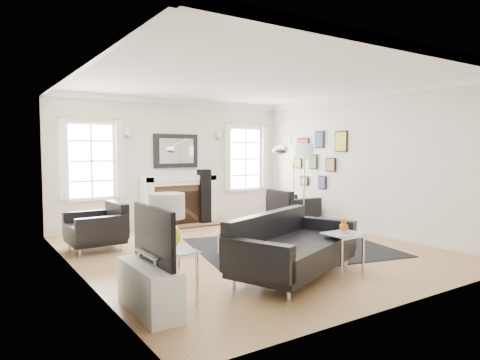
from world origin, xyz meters
TOP-DOWN VIEW (x-y plane):
  - floor at (0.00, 0.00)m, footprint 6.00×6.00m
  - back_wall at (0.00, 3.00)m, footprint 5.50×0.04m
  - front_wall at (0.00, -3.00)m, footprint 5.50×0.04m
  - left_wall at (-2.75, 0.00)m, footprint 0.04×6.00m
  - right_wall at (2.75, 0.00)m, footprint 0.04×6.00m
  - ceiling at (0.00, 0.00)m, footprint 5.50×6.00m
  - crown_molding at (0.00, 0.00)m, footprint 5.50×6.00m
  - fireplace at (0.00, 2.79)m, footprint 1.70×0.69m
  - mantel_mirror at (0.00, 2.95)m, footprint 1.05×0.07m
  - window_left at (-1.85, 2.95)m, footprint 1.24×0.15m
  - window_right at (1.85, 2.95)m, footprint 1.24×0.15m
  - gallery_wall at (2.72, 1.30)m, footprint 0.04×1.73m
  - tv_unit at (-2.44, -1.70)m, footprint 0.35×1.00m
  - area_rug at (0.65, -0.23)m, footprint 3.64×3.24m
  - sofa at (-0.42, -1.50)m, footprint 2.27×1.65m
  - armchair_left at (-2.13, 1.40)m, footprint 0.88×0.98m
  - armchair_right at (2.13, 1.53)m, footprint 0.90×0.99m
  - coffee_table at (-0.30, -0.58)m, footprint 0.93×0.93m
  - side_table_left at (-2.20, -1.59)m, footprint 0.54×0.54m
  - nesting_table at (0.30, -1.78)m, footprint 0.49×0.42m
  - gourd_lamp at (-2.20, -1.59)m, footprint 0.38×0.38m
  - orange_vase at (0.30, -1.78)m, footprint 0.12×0.12m
  - arc_floor_lamp at (1.58, 0.97)m, footprint 1.50×1.39m
  - stick_floor_lamp at (1.66, 0.56)m, footprint 0.36×0.36m
  - speaker_tower at (0.54, 2.65)m, footprint 0.26×0.26m

SIDE VIEW (x-z plane):
  - floor at x=0.00m, z-range 0.00..0.00m
  - area_rug at x=0.65m, z-range 0.00..0.01m
  - tv_unit at x=-2.44m, z-range -0.22..0.87m
  - armchair_left at x=-2.13m, z-range 0.04..0.68m
  - armchair_right at x=2.13m, z-range 0.04..0.69m
  - sofa at x=-0.42m, z-range 0.03..0.71m
  - coffee_table at x=-0.30m, z-range 0.17..0.59m
  - nesting_table at x=0.30m, z-range 0.16..0.70m
  - side_table_left at x=-2.20m, z-range 0.19..0.78m
  - fireplace at x=0.00m, z-range -0.01..1.10m
  - speaker_tower at x=0.54m, z-range 0.00..1.23m
  - orange_vase at x=0.30m, z-range 0.55..0.74m
  - gourd_lamp at x=-2.20m, z-range 0.64..1.25m
  - arc_floor_lamp at x=1.58m, z-range 0.09..2.21m
  - back_wall at x=0.00m, z-range 0.00..2.80m
  - front_wall at x=0.00m, z-range 0.00..2.80m
  - left_wall at x=-2.75m, z-range 0.00..2.80m
  - right_wall at x=2.75m, z-range 0.00..2.80m
  - window_left at x=-1.85m, z-range 0.65..2.27m
  - window_right at x=1.85m, z-range 0.65..2.27m
  - gallery_wall at x=2.72m, z-range 0.89..2.18m
  - stick_floor_lamp at x=1.66m, z-range 0.66..2.46m
  - mantel_mirror at x=0.00m, z-range 1.27..2.02m
  - crown_molding at x=0.00m, z-range 2.68..2.80m
  - ceiling at x=0.00m, z-range 2.79..2.81m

